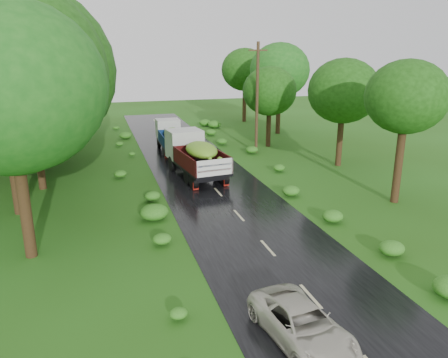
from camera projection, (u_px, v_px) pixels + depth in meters
name	position (u px, v px, depth m)	size (l,w,h in m)	color
ground	(311.00, 297.00, 15.29)	(120.00, 120.00, 0.00)	#234C10
road	(260.00, 239.00, 19.88)	(6.50, 80.00, 0.02)	black
road_lines	(252.00, 230.00, 20.79)	(0.12, 69.60, 0.00)	#BFB78C
truck_near	(194.00, 153.00, 29.20)	(3.14, 6.95, 2.82)	black
truck_far	(171.00, 135.00, 36.53)	(2.07, 5.71, 2.40)	black
car	(302.00, 324.00, 12.82)	(1.84, 4.00, 1.11)	beige
utility_pole	(257.00, 97.00, 35.05)	(1.55, 0.25, 8.82)	#382616
trees_left	(32.00, 69.00, 29.72)	(7.46, 33.32, 9.74)	black
trees_right	(291.00, 81.00, 37.65)	(6.43, 31.98, 7.79)	black
shrubs	(210.00, 178.00, 28.04)	(11.90, 44.00, 0.70)	#266918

